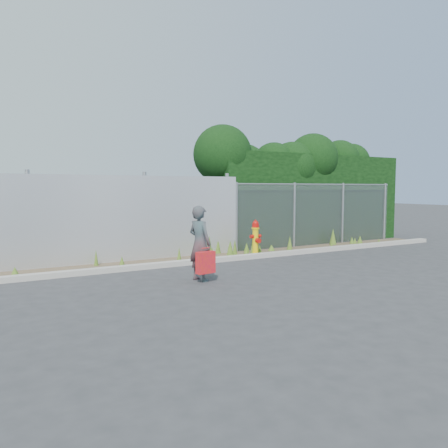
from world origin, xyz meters
name	(u,v)px	position (x,y,z in m)	size (l,w,h in m)	color
ground	(267,273)	(0.00, 0.00, 0.00)	(80.00, 80.00, 0.00)	#323234
curb	(226,259)	(0.00, 1.80, 0.06)	(16.00, 0.22, 0.12)	#9D978E
weed_strip	(226,253)	(0.40, 2.46, 0.11)	(16.00, 1.32, 0.55)	brown
corrugated_fence	(86,220)	(-3.25, 3.01, 1.10)	(8.50, 0.21, 2.30)	silver
chainlink_fence	(319,214)	(4.25, 3.00, 1.03)	(6.50, 0.07, 2.05)	gray
hedge	(297,181)	(4.13, 4.01, 2.11)	(7.93, 2.08, 3.84)	black
fire_hydrant	(256,238)	(1.11, 2.10, 0.49)	(0.34, 0.30, 1.01)	yellow
woman	(200,243)	(-1.67, 0.01, 0.76)	(0.56, 0.37, 1.53)	#106367
red_tote_bag	(206,262)	(-1.68, -0.25, 0.41)	(0.39, 0.14, 0.51)	#BD0A32
black_shoulder_bag	(199,227)	(-1.60, 0.16, 1.07)	(0.25, 0.10, 0.18)	black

